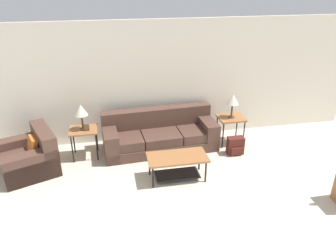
# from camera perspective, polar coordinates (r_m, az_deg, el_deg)

# --- Properties ---
(wall_back) EXTENTS (9.10, 0.06, 2.60)m
(wall_back) POSITION_cam_1_polar(r_m,az_deg,el_deg) (7.09, -1.88, 7.71)
(wall_back) COLOR silver
(wall_back) RESTS_ON ground_plane
(couch) EXTENTS (2.40, 1.01, 0.82)m
(couch) POSITION_cam_1_polar(r_m,az_deg,el_deg) (6.94, -1.46, -1.63)
(couch) COLOR #4C3328
(couch) RESTS_ON ground_plane
(armchair) EXTENTS (1.26, 1.30, 0.80)m
(armchair) POSITION_cam_1_polar(r_m,az_deg,el_deg) (6.69, -22.87, -5.01)
(armchair) COLOR #4C3328
(armchair) RESTS_ON ground_plane
(coffee_table) EXTENTS (1.07, 0.54, 0.46)m
(coffee_table) POSITION_cam_1_polar(r_m,az_deg,el_deg) (5.92, 1.61, -6.32)
(coffee_table) COLOR #935B33
(coffee_table) RESTS_ON ground_plane
(side_table_left) EXTENTS (0.55, 0.48, 0.62)m
(side_table_left) POSITION_cam_1_polar(r_m,az_deg,el_deg) (6.72, -14.48, -1.07)
(side_table_left) COLOR #935B33
(side_table_left) RESTS_ON ground_plane
(side_table_right) EXTENTS (0.55, 0.48, 0.62)m
(side_table_right) POSITION_cam_1_polar(r_m,az_deg,el_deg) (7.17, 10.91, 1.03)
(side_table_right) COLOR #935B33
(side_table_right) RESTS_ON ground_plane
(table_lamp_left) EXTENTS (0.25, 0.25, 0.53)m
(table_lamp_left) POSITION_cam_1_polar(r_m,az_deg,el_deg) (6.53, -14.92, 2.60)
(table_lamp_left) COLOR #472D1E
(table_lamp_left) RESTS_ON side_table_left
(table_lamp_right) EXTENTS (0.25, 0.25, 0.53)m
(table_lamp_right) POSITION_cam_1_polar(r_m,az_deg,el_deg) (7.00, 11.22, 4.50)
(table_lamp_right) COLOR #472D1E
(table_lamp_right) RESTS_ON side_table_right
(backpack) EXTENTS (0.34, 0.25, 0.37)m
(backpack) POSITION_cam_1_polar(r_m,az_deg,el_deg) (6.91, 11.66, -3.42)
(backpack) COLOR #4C1E19
(backpack) RESTS_ON ground_plane
(picture_frame) EXTENTS (0.10, 0.04, 0.13)m
(picture_frame) POSITION_cam_1_polar(r_m,az_deg,el_deg) (6.59, -13.98, -0.27)
(picture_frame) COLOR #4C3828
(picture_frame) RESTS_ON side_table_left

